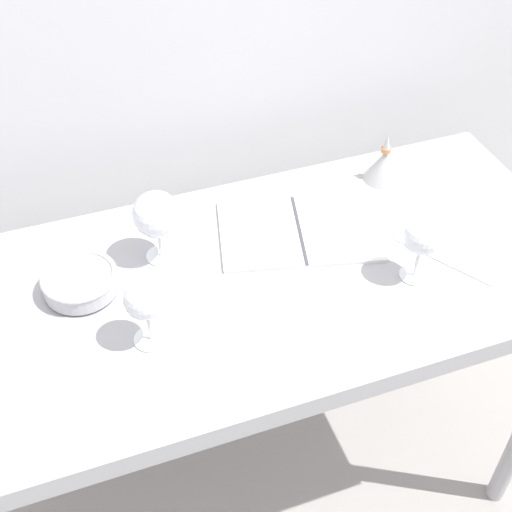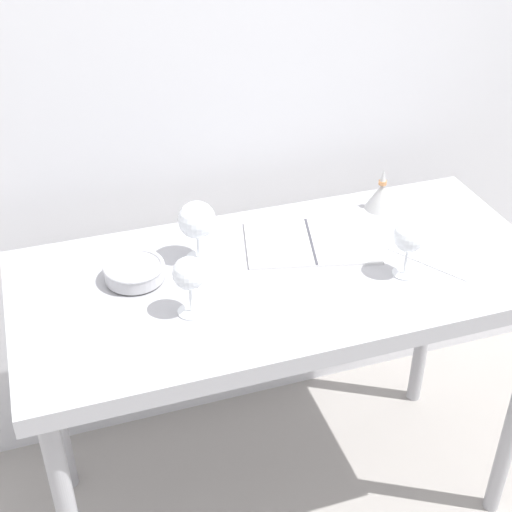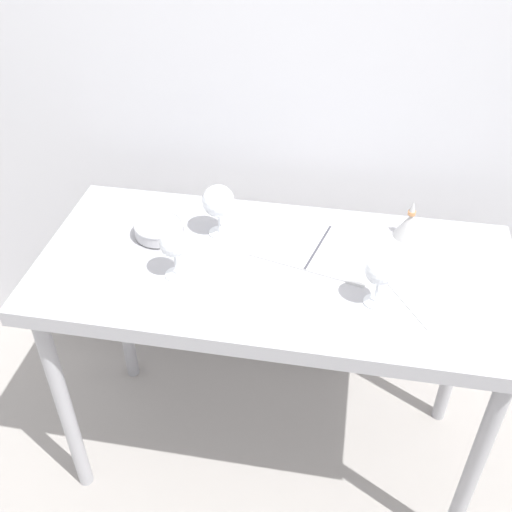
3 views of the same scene
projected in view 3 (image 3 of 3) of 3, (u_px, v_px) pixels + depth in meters
The scene contains 10 objects.
ground_plane at pixel (271, 446), 2.36m from camera, with size 6.00×6.00×0.00m, color #99938E.
back_wall at pixel (301, 69), 1.93m from camera, with size 3.80×0.04×2.60m, color silver.
steel_counter at pixel (274, 292), 1.86m from camera, with size 1.40×0.65×0.90m.
wine_glass_far_left at pixel (218, 202), 1.85m from camera, with size 0.10×0.10×0.17m.
wine_glass_near_right at pixel (380, 271), 1.60m from camera, with size 0.08×0.08×0.16m.
wine_glass_near_left at pixel (174, 245), 1.69m from camera, with size 0.08×0.08×0.16m.
open_notebook at pixel (318, 248), 1.85m from camera, with size 0.40×0.31×0.01m.
tasting_sheet_lower at pixel (429, 293), 1.70m from camera, with size 0.17×0.25×0.00m, color white.
tasting_bowl at pixel (159, 228), 1.89m from camera, with size 0.16×0.16×0.05m.
decanter_funnel at pixel (410, 225), 1.88m from camera, with size 0.09×0.09×0.13m.
Camera 3 is at (0.19, -1.38, 2.03)m, focal length 43.08 mm.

